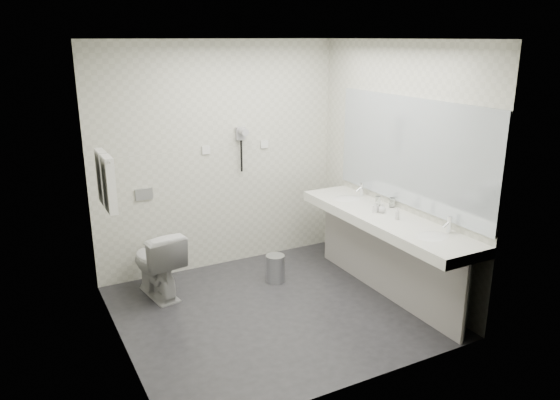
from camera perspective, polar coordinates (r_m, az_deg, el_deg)
floor at (r=5.27m, az=-0.69°, el=-11.65°), size 2.80×2.80×0.00m
ceiling at (r=4.63m, az=-0.81°, el=16.69°), size 2.80×2.80×0.00m
wall_back at (r=5.95m, az=-6.49°, el=4.50°), size 2.80×0.00×2.80m
wall_front at (r=3.74m, az=8.39°, el=-3.09°), size 2.80×0.00×2.80m
wall_left at (r=4.37m, az=-17.33°, el=-0.76°), size 0.00×2.60×2.60m
wall_right at (r=5.56m, az=12.23°, el=3.33°), size 0.00×2.60×2.60m
vanity_counter at (r=5.36m, az=11.04°, el=-2.10°), size 0.55×2.20×0.10m
vanity_panel at (r=5.53m, az=10.99°, el=-6.23°), size 0.03×2.15×0.75m
vanity_post_near at (r=4.87m, az=19.02°, el=-10.22°), size 0.06×0.06×0.75m
vanity_post_far at (r=6.32m, az=5.35°, el=-2.98°), size 0.06×0.06×0.75m
mirror at (r=5.36m, az=13.61°, el=4.93°), size 0.02×2.20×1.05m
basin_near at (r=4.89m, az=15.80°, el=-3.87°), size 0.40×0.31×0.05m
basin_far at (r=5.84m, az=7.10°, el=0.04°), size 0.40×0.31×0.05m
faucet_near at (r=5.00m, az=17.51°, el=-2.50°), size 0.04×0.04×0.15m
faucet_far at (r=5.93m, az=8.68°, el=1.13°), size 0.04×0.04×0.15m
soap_bottle_a at (r=5.40m, az=10.09°, el=-0.75°), size 0.06×0.06×0.11m
soap_bottle_b at (r=5.40m, az=10.77°, el=-0.86°), size 0.10×0.10×0.09m
soap_bottle_c at (r=5.23m, az=12.32°, el=-1.40°), size 0.05×0.05×0.12m
glass_left at (r=5.60m, az=11.78°, el=-0.26°), size 0.06×0.06×0.10m
glass_right at (r=5.62m, az=10.32°, el=-0.10°), size 0.06×0.06×0.10m
toilet at (r=5.56m, az=-12.94°, el=-6.50°), size 0.49×0.74×0.70m
flush_plate at (r=5.76m, az=-14.20°, el=0.60°), size 0.18×0.02×0.12m
pedal_bin at (r=5.79m, az=-0.50°, el=-7.32°), size 0.20×0.20×0.28m
bin_lid at (r=5.73m, az=-0.50°, el=-5.97°), size 0.20×0.20×0.02m
towel_rail at (r=4.83m, az=-18.32°, el=4.48°), size 0.02×0.62×0.02m
towel_near at (r=4.74m, az=-17.66°, el=1.60°), size 0.07×0.24×0.48m
towel_far at (r=5.01m, az=-18.27°, el=2.34°), size 0.07×0.24×0.48m
dryer_cradle at (r=5.97m, az=-4.21°, el=7.04°), size 0.10×0.04×0.14m
dryer_barrel at (r=5.90m, az=-3.94°, el=7.23°), size 0.08×0.14×0.08m
dryer_cord at (r=6.00m, az=-4.10°, el=4.67°), size 0.02×0.02×0.35m
switch_plate_a at (r=5.87m, az=-7.84°, el=5.27°), size 0.09×0.02×0.09m
switch_plate_b at (r=6.14m, az=-1.67°, el=5.93°), size 0.09×0.02×0.09m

